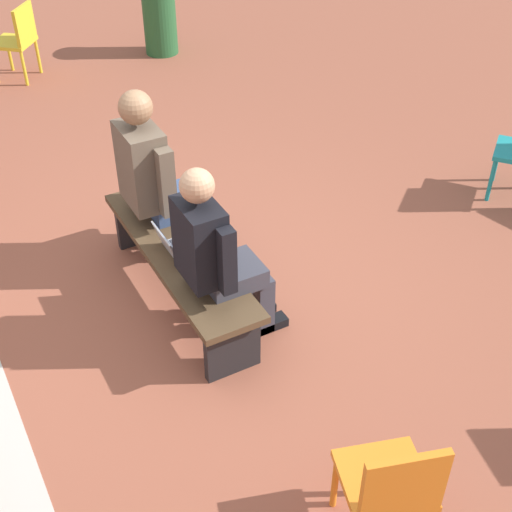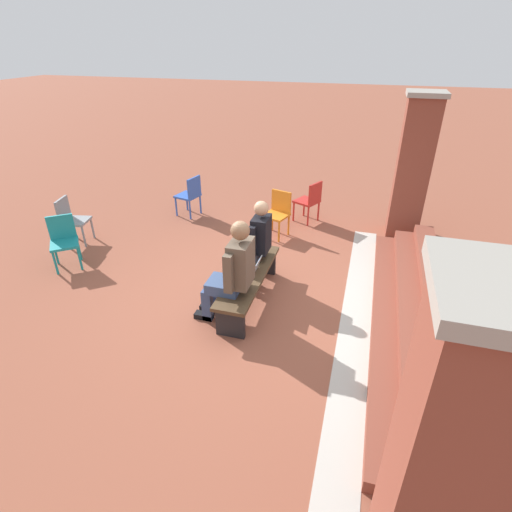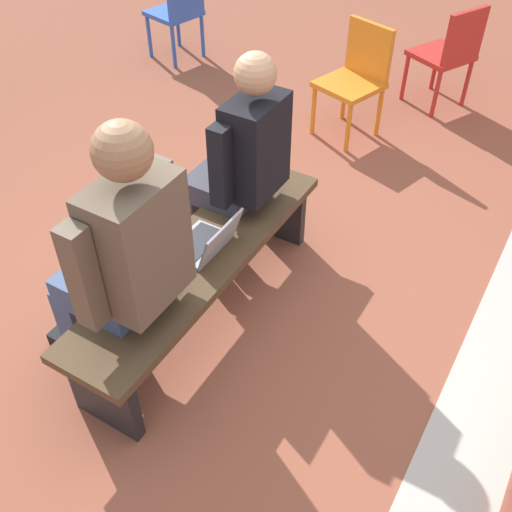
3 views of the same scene
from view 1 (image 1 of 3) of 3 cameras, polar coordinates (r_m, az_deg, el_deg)
ground_plane at (r=5.10m, az=-6.97°, el=-4.55°), size 60.00×60.00×0.00m
bench at (r=4.98m, az=-6.14°, el=-0.36°), size 1.80×0.44×0.45m
person_student at (r=4.43m, az=-3.16°, el=0.26°), size 0.54×0.68×1.34m
person_adult at (r=5.13m, az=-7.78°, el=6.24°), size 0.60×0.76×1.44m
laptop at (r=4.86m, az=-6.19°, el=0.69°), size 0.32×0.29×0.21m
plastic_chair_by_pillar at (r=3.60m, az=10.77°, el=-17.62°), size 0.52×0.52×0.84m
plastic_chair_far_left at (r=8.75m, az=-18.51°, el=16.25°), size 0.59×0.59×0.84m
litter_bin at (r=9.16m, az=-7.72°, el=18.36°), size 0.42×0.42×0.86m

